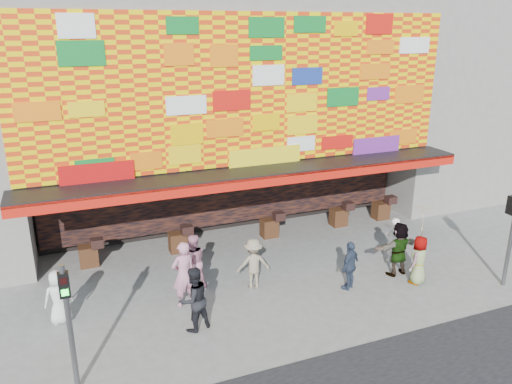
# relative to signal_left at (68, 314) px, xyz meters

# --- Properties ---
(ground) EXTENTS (90.00, 90.00, 0.00)m
(ground) POSITION_rel_signal_left_xyz_m (6.20, 1.50, -1.86)
(ground) COLOR slate
(ground) RESTS_ON ground
(shop_building) EXTENTS (15.20, 9.40, 10.00)m
(shop_building) POSITION_rel_signal_left_xyz_m (6.20, 9.68, 3.37)
(shop_building) COLOR gray
(shop_building) RESTS_ON ground
(neighbor_right) EXTENTS (11.00, 8.00, 12.00)m
(neighbor_right) POSITION_rel_signal_left_xyz_m (19.20, 9.50, 4.14)
(neighbor_right) COLOR gray
(neighbor_right) RESTS_ON ground
(signal_left) EXTENTS (0.22, 0.20, 3.00)m
(signal_left) POSITION_rel_signal_left_xyz_m (0.00, 0.00, 0.00)
(signal_left) COLOR #59595B
(signal_left) RESTS_ON ground
(ped_a) EXTENTS (0.81, 0.61, 1.50)m
(ped_a) POSITION_rel_signal_left_xyz_m (-0.25, 2.90, -1.11)
(ped_a) COLOR silver
(ped_a) RESTS_ON ground
(ped_b) EXTENTS (0.79, 0.61, 1.94)m
(ped_b) POSITION_rel_signal_left_xyz_m (3.04, 2.53, -0.89)
(ped_b) COLOR #C07C97
(ped_b) RESTS_ON ground
(ped_c) EXTENTS (1.02, 0.90, 1.76)m
(ped_c) POSITION_rel_signal_left_xyz_m (2.98, 1.24, -0.98)
(ped_c) COLOR black
(ped_c) RESTS_ON ground
(ped_d) EXTENTS (1.11, 0.77, 1.57)m
(ped_d) POSITION_rel_signal_left_xyz_m (5.22, 2.73, -1.07)
(ped_d) COLOR gray
(ped_d) RESTS_ON ground
(ped_e) EXTENTS (0.96, 0.78, 1.53)m
(ped_e) POSITION_rel_signal_left_xyz_m (7.88, 1.59, -1.09)
(ped_e) COLOR #2D394F
(ped_e) RESTS_ON ground
(ped_f) EXTENTS (1.67, 0.65, 1.76)m
(ped_f) POSITION_rel_signal_left_xyz_m (9.80, 1.82, -0.98)
(ped_f) COLOR gray
(ped_f) RESTS_ON ground
(ped_g) EXTENTS (0.89, 0.76, 1.54)m
(ped_g) POSITION_rel_signal_left_xyz_m (10.02, 1.10, -1.09)
(ped_g) COLOR gray
(ped_g) RESTS_ON ground
(ped_h) EXTENTS (0.59, 0.41, 1.56)m
(ped_h) POSITION_rel_signal_left_xyz_m (10.22, 2.65, -1.08)
(ped_h) COLOR white
(ped_h) RESTS_ON ground
(ped_i) EXTENTS (0.85, 0.67, 1.72)m
(ped_i) POSITION_rel_signal_left_xyz_m (3.54, 3.40, -1.00)
(ped_i) COLOR #CB839C
(ped_i) RESTS_ON ground
(parasol) EXTENTS (1.13, 1.14, 1.77)m
(parasol) POSITION_rel_signal_left_xyz_m (10.02, 1.10, 0.25)
(parasol) COLOR #D5CA86
(parasol) RESTS_ON ground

